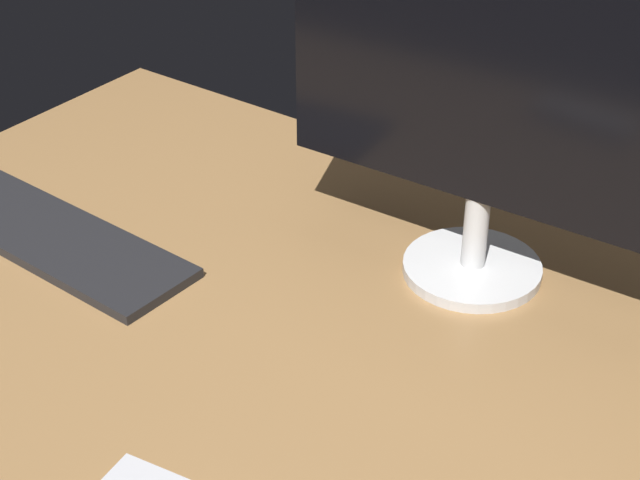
{
  "coord_description": "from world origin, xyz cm",
  "views": [
    {
      "loc": [
        57.03,
        -78.12,
        76.19
      ],
      "look_at": [
        -5.19,
        7.48,
        8.0
      ],
      "focal_mm": 58.14,
      "sensor_mm": 36.0,
      "label": 1
    }
  ],
  "objects": [
    {
      "name": "keyboard",
      "position": [
        -39.38,
        -6.0,
        2.66
      ],
      "size": [
        43.98,
        14.72,
        1.32
      ],
      "primitive_type": "cube",
      "rotation": [
        0.0,
        0.0,
        -0.04
      ],
      "color": "black",
      "rests_on": "desk"
    },
    {
      "name": "desk",
      "position": [
        0.0,
        0.0,
        1.0
      ],
      "size": [
        140.0,
        84.0,
        2.0
      ],
      "primitive_type": "cube",
      "color": "olive",
      "rests_on": "ground"
    },
    {
      "name": "monitor",
      "position": [
        9.31,
        20.09,
        28.45
      ],
      "size": [
        51.35,
        17.44,
        46.18
      ],
      "rotation": [
        0.0,
        0.0,
        0.04
      ],
      "color": "silver",
      "rests_on": "desk"
    }
  ]
}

